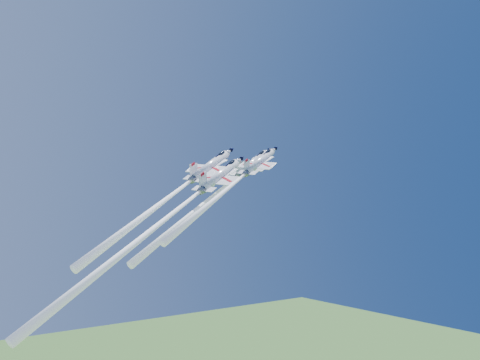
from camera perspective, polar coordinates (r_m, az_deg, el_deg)
jet_lead at (r=120.93m, az=-2.71°, el=-1.60°), size 38.25×15.40×34.48m
jet_left at (r=118.09m, az=-7.46°, el=-1.73°), size 38.72×15.80×34.31m
jet_right at (r=111.70m, az=-1.03°, el=-0.69°), size 30.65×12.55×27.05m
jet_slot at (r=107.47m, az=-8.77°, el=-4.79°), size 47.33×18.78×43.42m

